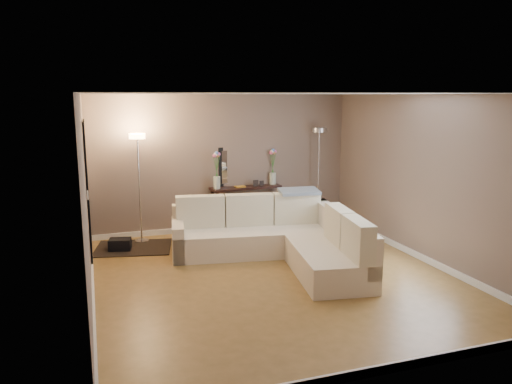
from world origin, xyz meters
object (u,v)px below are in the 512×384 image
object	(u,v)px
sectional_sofa	(280,238)
floor_lamp_unlit	(319,157)
console_table	(242,205)
floor_lamp_lit	(138,166)

from	to	relation	value
sectional_sofa	floor_lamp_unlit	xyz separation A→B (m)	(1.50, 1.77, 1.03)
console_table	floor_lamp_lit	size ratio (longest dim) A/B	0.73
sectional_sofa	floor_lamp_lit	distance (m)	2.79
floor_lamp_lit	floor_lamp_unlit	world-z (taller)	floor_lamp_unlit
console_table	floor_lamp_lit	xyz separation A→B (m)	(-1.95, -0.24, 0.88)
console_table	floor_lamp_lit	distance (m)	2.15
sectional_sofa	floor_lamp_lit	world-z (taller)	floor_lamp_lit
console_table	floor_lamp_unlit	world-z (taller)	floor_lamp_unlit
sectional_sofa	console_table	distance (m)	1.91
console_table	floor_lamp_unlit	xyz separation A→B (m)	(1.55, -0.14, 0.90)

